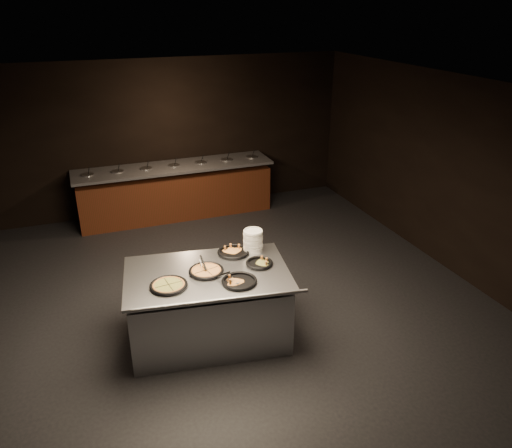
# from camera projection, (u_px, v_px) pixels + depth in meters

# --- Properties ---
(room) EXTENTS (7.02, 8.02, 2.92)m
(room) POSITION_uv_depth(u_px,v_px,m) (233.00, 214.00, 6.10)
(room) COLOR black
(room) RESTS_ON ground
(salad_bar) EXTENTS (3.70, 0.83, 1.18)m
(salad_bar) POSITION_uv_depth(u_px,v_px,m) (176.00, 194.00, 9.55)
(salad_bar) COLOR #5C2115
(salad_bar) RESTS_ON ground
(serving_counter) EXTENTS (2.08, 1.51, 0.92)m
(serving_counter) POSITION_uv_depth(u_px,v_px,m) (209.00, 307.00, 6.04)
(serving_counter) COLOR silver
(serving_counter) RESTS_ON ground
(plate_stack) EXTENTS (0.24, 0.24, 0.28)m
(plate_stack) POSITION_uv_depth(u_px,v_px,m) (253.00, 241.00, 6.32)
(plate_stack) COLOR white
(plate_stack) RESTS_ON serving_counter
(pan_veggie_whole) EXTENTS (0.43, 0.43, 0.04)m
(pan_veggie_whole) POSITION_uv_depth(u_px,v_px,m) (169.00, 285.00, 5.55)
(pan_veggie_whole) COLOR black
(pan_veggie_whole) RESTS_ON serving_counter
(pan_cheese_whole) EXTENTS (0.42, 0.42, 0.04)m
(pan_cheese_whole) POSITION_uv_depth(u_px,v_px,m) (206.00, 271.00, 5.85)
(pan_cheese_whole) COLOR black
(pan_cheese_whole) RESTS_ON serving_counter
(pan_cheese_slices_a) EXTENTS (0.40, 0.40, 0.04)m
(pan_cheese_slices_a) POSITION_uv_depth(u_px,v_px,m) (233.00, 252.00, 6.29)
(pan_cheese_slices_a) COLOR black
(pan_cheese_slices_a) RESTS_ON serving_counter
(pan_cheese_slices_b) EXTENTS (0.41, 0.41, 0.04)m
(pan_cheese_slices_b) POSITION_uv_depth(u_px,v_px,m) (239.00, 281.00, 5.64)
(pan_cheese_slices_b) COLOR black
(pan_cheese_slices_b) RESTS_ON serving_counter
(pan_veggie_slices) EXTENTS (0.33, 0.33, 0.04)m
(pan_veggie_slices) POSITION_uv_depth(u_px,v_px,m) (259.00, 263.00, 6.02)
(pan_veggie_slices) COLOR black
(pan_veggie_slices) RESTS_ON serving_counter
(server_left) EXTENTS (0.10, 0.32, 0.15)m
(server_left) POSITION_uv_depth(u_px,v_px,m) (202.00, 263.00, 5.91)
(server_left) COLOR silver
(server_left) RESTS_ON serving_counter
(server_right) EXTENTS (0.24, 0.23, 0.15)m
(server_right) POSITION_uv_depth(u_px,v_px,m) (227.00, 277.00, 5.63)
(server_right) COLOR silver
(server_right) RESTS_ON serving_counter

